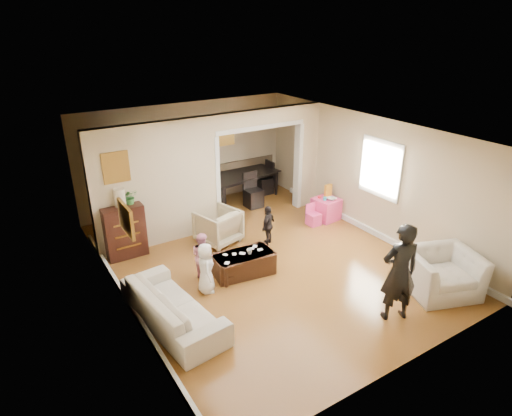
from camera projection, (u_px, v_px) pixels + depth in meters
floor at (261, 259)px, 8.74m from camera, size 7.00×7.00×0.00m
partition_left at (158, 185)px, 8.95m from camera, size 2.75×0.18×2.60m
partition_right at (306, 156)px, 10.83m from camera, size 0.55×0.18×2.60m
partition_header at (259, 117)px, 9.71m from camera, size 2.22×0.18×0.35m
window_pane at (381, 168)px, 9.15m from camera, size 0.03×0.95×1.10m
framed_art_partition at (116, 167)px, 8.25m from camera, size 0.45×0.03×0.55m
framed_art_sofa_wall at (126, 219)px, 6.24m from camera, size 0.03×0.55×0.40m
framed_art_alcove at (225, 134)px, 11.27m from camera, size 0.45×0.03×0.55m
sofa at (173, 306)px, 6.80m from camera, size 1.07×2.21×0.62m
armchair_back at (218, 226)px, 9.29m from camera, size 0.98×0.99×0.74m
armchair_front at (442, 273)px, 7.57m from camera, size 1.44×1.35×0.75m
dresser at (124, 231)px, 8.70m from camera, size 0.79×0.44×1.08m
table_lamp at (120, 197)px, 8.41m from camera, size 0.22×0.22×0.36m
potted_plant at (130, 197)px, 8.52m from camera, size 0.28×0.24×0.31m
coffee_table at (244, 264)px, 8.18m from camera, size 1.18×0.72×0.42m
coffee_cup at (249, 251)px, 8.09m from camera, size 0.11×0.11×0.09m
play_table at (326, 209)px, 10.41m from camera, size 0.61×0.61×0.52m
cereal_box at (328, 191)px, 10.39m from camera, size 0.21×0.09×0.30m
cyan_cup at (325, 199)px, 10.21m from camera, size 0.08×0.08×0.08m
toy_block at (319, 197)px, 10.33m from camera, size 0.10×0.09×0.05m
play_bowl at (332, 199)px, 10.23m from camera, size 0.25×0.25×0.05m
dining_table at (241, 186)px, 11.57m from camera, size 2.15×1.40×0.70m
adult_person at (399, 272)px, 6.73m from camera, size 0.71×0.58×1.67m
child_kneel_a at (206, 268)px, 7.54m from camera, size 0.43×0.53×0.93m
child_kneel_b at (202, 256)px, 7.97m from camera, size 0.42×0.50×0.90m
child_toddler at (268, 225)px, 9.18m from camera, size 0.55×0.45×0.88m
craft_papers at (243, 253)px, 8.13m from camera, size 0.88×0.39×0.00m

